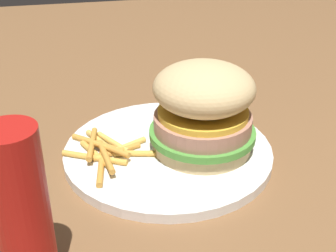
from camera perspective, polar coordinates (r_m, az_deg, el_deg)
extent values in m
plane|color=brown|center=(0.56, -0.61, -4.30)|extent=(1.60, 1.60, 0.00)
cylinder|color=white|center=(0.57, 0.00, -3.19)|extent=(0.25, 0.25, 0.01)
cylinder|color=tan|center=(0.56, 4.11, -1.80)|extent=(0.12, 0.12, 0.02)
cylinder|color=#4C9338|center=(0.56, 4.15, -0.65)|extent=(0.13, 0.13, 0.01)
cylinder|color=tan|center=(0.55, 4.20, 0.60)|extent=(0.12, 0.12, 0.02)
cylinder|color=yellow|center=(0.54, 4.25, 1.82)|extent=(0.11, 0.11, 0.01)
ellipsoid|color=tan|center=(0.53, 4.37, 4.85)|extent=(0.12, 0.12, 0.06)
cylinder|color=#E5B251|center=(0.56, -5.52, -2.65)|extent=(0.03, 0.06, 0.01)
cylinder|color=gold|center=(0.57, -8.59, -2.16)|extent=(0.05, 0.06, 0.01)
cylinder|color=#E5B251|center=(0.57, -6.79, -2.03)|extent=(0.05, 0.04, 0.01)
cylinder|color=gold|center=(0.55, -6.32, -3.16)|extent=(0.03, 0.06, 0.01)
cylinder|color=gold|center=(0.55, -9.05, -3.75)|extent=(0.04, 0.07, 0.01)
cylinder|color=gold|center=(0.53, -8.23, -4.83)|extent=(0.08, 0.02, 0.01)
cylinder|color=gold|center=(0.55, -4.53, -3.16)|extent=(0.02, 0.07, 0.01)
cylinder|color=#E5B251|center=(0.57, -8.14, -2.05)|extent=(0.06, 0.04, 0.01)
cylinder|color=gold|center=(0.55, -8.89, -3.46)|extent=(0.06, 0.03, 0.01)
cylinder|color=gold|center=(0.55, -7.28, -2.74)|extent=(0.05, 0.05, 0.01)
cylinder|color=gold|center=(0.53, -7.64, -3.75)|extent=(0.07, 0.01, 0.01)
cylinder|color=gold|center=(0.56, -9.34, -2.21)|extent=(0.07, 0.02, 0.01)
cylinder|color=#B21914|center=(0.38, -17.51, -10.19)|extent=(0.04, 0.04, 0.15)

